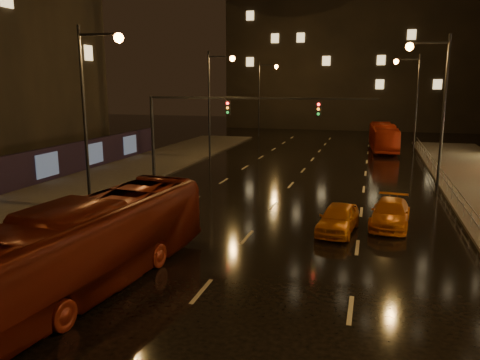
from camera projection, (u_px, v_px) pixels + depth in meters
The scene contains 9 objects.
ground at pixel (286, 191), 31.15m from camera, with size 140.00×140.00×0.00m, color black.
sidewalk_left at pixel (64, 194), 30.04m from camera, with size 7.00×70.00×0.15m, color #38332D.
building_distant at pixel (370, 15), 75.47m from camera, with size 44.00×16.00×36.00m, color black.
traffic_signal at pixel (213, 118), 31.55m from camera, with size 15.31×0.32×6.20m.
railing_right at pixel (458, 194), 26.35m from camera, with size 0.05×56.00×1.00m.
bus_red at pixel (95, 242), 16.29m from camera, with size 2.64×11.27×3.14m, color #60180D.
bus_curb at pixel (383, 137), 50.17m from camera, with size 2.41×10.28×2.86m, color #AC2611.
taxi_near at pixel (338, 218), 22.40m from camera, with size 1.60×3.99×1.36m, color #CE6A13.
taxi_far at pixel (390, 213), 23.43m from camera, with size 1.80×4.42×1.28m, color #CA6213.
Camera 1 is at (5.37, -10.04, 6.97)m, focal length 35.00 mm.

